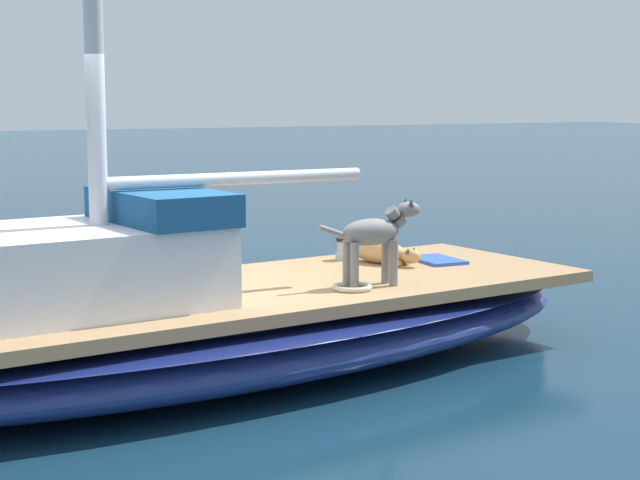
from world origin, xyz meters
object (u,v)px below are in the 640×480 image
Objects in this scene: deck_winch at (344,250)px; deck_towel at (437,260)px; dog_tan at (382,252)px; sailboat_main at (210,332)px; dog_grey at (375,235)px; coiled_rope at (352,287)px.

deck_towel is (-0.51, -0.72, -0.08)m from deck_winch.
dog_tan is 0.40m from deck_winch.
deck_winch reaches higher than sailboat_main.
deck_winch is (1.29, -0.44, -0.32)m from dog_grey.
dog_grey is 1.45m from deck_towel.
deck_towel is (0.85, -1.41, -0.01)m from coiled_rope.
dog_tan is 4.37× the size of deck_winch.
coiled_rope is (-1.01, 0.90, -0.08)m from dog_tan.
sailboat_main is 1.19m from coiled_rope.
dog_grey is at bearing -74.93° from coiled_rope.
coiled_rope reaches higher than deck_towel.
sailboat_main is 35.49× the size of deck_winch.
coiled_rope is at bearing -113.74° from sailboat_main.
sailboat_main is 23.01× the size of coiled_rope.
deck_winch is at bearing 54.78° from deck_towel.
dog_grey is at bearing 124.16° from deck_towel.
sailboat_main is at bearing 73.31° from dog_grey.
deck_winch is (0.35, 0.21, -0.01)m from dog_tan.
dog_tan is at bearing 72.73° from deck_towel.
deck_towel is at bearing -125.22° from deck_winch.
dog_tan reaches higher than coiled_rope.
coiled_rope is (-0.46, -1.05, 0.35)m from sailboat_main.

